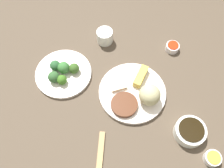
{
  "coord_description": "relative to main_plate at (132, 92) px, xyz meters",
  "views": [
    {
      "loc": [
        0.34,
        0.22,
        0.89
      ],
      "look_at": [
        0.04,
        -0.1,
        0.06
      ],
      "focal_mm": 39.65,
      "sensor_mm": 36.0,
      "label": 1
    }
  ],
  "objects": [
    {
      "name": "broccoli_floret_1",
      "position": [
        0.13,
        -0.25,
        0.03
      ],
      "size": [
        0.05,
        0.05,
        0.05
      ],
      "primitive_type": "sphere",
      "color": "#367034",
      "rests_on": "broccoli_plate"
    },
    {
      "name": "stir_fry_heap",
      "position": [
        0.06,
        0.02,
        0.02
      ],
      "size": [
        0.1,
        0.1,
        0.02
      ],
      "primitive_type": "cylinder",
      "color": "#502815",
      "rests_on": "main_plate"
    },
    {
      "name": "crab_rangoon_wonton",
      "position": [
        0.02,
        -0.06,
        0.02
      ],
      "size": [
        0.08,
        0.08,
        0.01
      ],
      "primitive_type": "cube",
      "rotation": [
        0.0,
        0.0,
        -0.46
      ],
      "color": "beige",
      "rests_on": "main_plate"
    },
    {
      "name": "sauce_ramekin_hot_mustard",
      "position": [
        -0.02,
        0.36,
        0.01
      ],
      "size": [
        0.06,
        0.06,
        0.03
      ],
      "primitive_type": "cylinder",
      "color": "white",
      "rests_on": "tabletop"
    },
    {
      "name": "main_plate",
      "position": [
        0.0,
        0.0,
        0.0
      ],
      "size": [
        0.26,
        0.26,
        0.02
      ],
      "primitive_type": "cylinder",
      "color": "white",
      "rests_on": "tabletop"
    },
    {
      "name": "soy_sauce_bowl_liquid",
      "position": [
        -0.03,
        0.25,
        0.04
      ],
      "size": [
        0.09,
        0.09,
        0.0
      ],
      "primitive_type": "cylinder",
      "color": "black",
      "rests_on": "soy_sauce_bowl"
    },
    {
      "name": "broccoli_floret_2",
      "position": [
        0.19,
        -0.25,
        0.03
      ],
      "size": [
        0.05,
        0.05,
        0.05
      ],
      "primitive_type": "sphere",
      "color": "#2F582D",
      "rests_on": "broccoli_plate"
    },
    {
      "name": "rice_scoop",
      "position": [
        -0.02,
        0.06,
        0.05
      ],
      "size": [
        0.08,
        0.08,
        0.08
      ],
      "primitive_type": "sphere",
      "color": "#BAB483",
      "rests_on": "main_plate"
    },
    {
      "name": "teacup",
      "position": [
        -0.1,
        -0.26,
        0.02
      ],
      "size": [
        0.07,
        0.07,
        0.06
      ],
      "primitive_type": "cylinder",
      "color": "white",
      "rests_on": "tabletop"
    },
    {
      "name": "spring_roll",
      "position": [
        -0.06,
        -0.02,
        0.02
      ],
      "size": [
        0.1,
        0.06,
        0.03
      ],
      "primitive_type": "cube",
      "rotation": [
        0.0,
        0.0,
        0.37
      ],
      "color": "gold",
      "rests_on": "main_plate"
    },
    {
      "name": "sauce_ramekin_sweet_and_sour",
      "position": [
        -0.28,
        -0.03,
        0.01
      ],
      "size": [
        0.06,
        0.06,
        0.03
      ],
      "primitive_type": "cylinder",
      "color": "white",
      "rests_on": "tabletop"
    },
    {
      "name": "broccoli_floret_3",
      "position": [
        0.15,
        -0.29,
        0.03
      ],
      "size": [
        0.04,
        0.04,
        0.04
      ],
      "primitive_type": "sphere",
      "color": "#295830",
      "rests_on": "broccoli_plate"
    },
    {
      "name": "sauce_ramekin_sweet_and_sour_liquid",
      "position": [
        -0.28,
        -0.03,
        0.02
      ],
      "size": [
        0.05,
        0.05,
        0.0
      ],
      "primitive_type": "cylinder",
      "color": "red",
      "rests_on": "sauce_ramekin_sweet_and_sour"
    },
    {
      "name": "chopsticks_pair",
      "position": [
        0.27,
        0.11,
        -0.0
      ],
      "size": [
        0.17,
        0.16,
        0.01
      ],
      "primitive_type": "cube",
      "rotation": [
        0.0,
        0.0,
        0.74
      ],
      "color": "#A58151",
      "rests_on": "tabletop"
    },
    {
      "name": "broccoli_floret_0",
      "position": [
        0.1,
        -0.23,
        0.03
      ],
      "size": [
        0.04,
        0.04,
        0.04
      ],
      "primitive_type": "sphere",
      "color": "#355821",
      "rests_on": "broccoli_plate"
    },
    {
      "name": "soy_sauce_bowl",
      "position": [
        -0.03,
        0.25,
        0.01
      ],
      "size": [
        0.11,
        0.11,
        0.04
      ],
      "primitive_type": "cylinder",
      "color": "white",
      "rests_on": "tabletop"
    },
    {
      "name": "broccoli_plate",
      "position": [
        0.14,
        -0.25,
        -0.0
      ],
      "size": [
        0.23,
        0.23,
        0.01
      ],
      "primitive_type": "cylinder",
      "color": "white",
      "rests_on": "tabletop"
    },
    {
      "name": "tabletop",
      "position": [
        0.01,
        0.03,
        -0.02
      ],
      "size": [
        2.2,
        2.2,
        0.02
      ],
      "primitive_type": "cube",
      "color": "#4D4032",
      "rests_on": "ground"
    },
    {
      "name": "broccoli_floret_4",
      "position": [
        0.17,
        -0.22,
        0.03
      ],
      "size": [
        0.04,
        0.04,
        0.04
      ],
      "primitive_type": "sphere",
      "color": "#3B6E20",
      "rests_on": "broccoli_plate"
    },
    {
      "name": "sauce_ramekin_hot_mustard_liquid",
      "position": [
        -0.02,
        0.36,
        0.02
      ],
      "size": [
        0.05,
        0.05,
        0.0
      ],
      "primitive_type": "cylinder",
      "color": "yellow",
      "rests_on": "sauce_ramekin_hot_mustard"
    }
  ]
}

